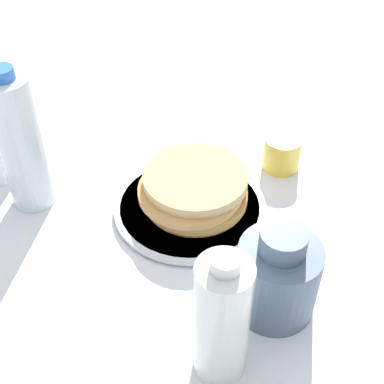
# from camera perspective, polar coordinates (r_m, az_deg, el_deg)

# --- Properties ---
(ground_plane) EXTENTS (4.00, 4.00, 0.00)m
(ground_plane) POSITION_cam_1_polar(r_m,az_deg,el_deg) (0.88, 0.12, -3.17)
(ground_plane) COLOR white
(plate) EXTENTS (0.25, 0.25, 0.01)m
(plate) POSITION_cam_1_polar(r_m,az_deg,el_deg) (0.90, 0.00, -1.57)
(plate) COLOR silver
(plate) RESTS_ON ground_plane
(pancake_stack) EXTENTS (0.18, 0.18, 0.06)m
(pancake_stack) POSITION_cam_1_polar(r_m,az_deg,el_deg) (0.87, 0.28, 0.21)
(pancake_stack) COLOR #C1873C
(pancake_stack) RESTS_ON plate
(juice_glass) EXTENTS (0.07, 0.07, 0.06)m
(juice_glass) POSITION_cam_1_polar(r_m,az_deg,el_deg) (0.98, 9.58, 4.18)
(juice_glass) COLOR yellow
(juice_glass) RESTS_ON ground_plane
(cream_jug) EXTENTS (0.11, 0.11, 0.15)m
(cream_jug) POSITION_cam_1_polar(r_m,az_deg,el_deg) (0.73, 9.10, -8.82)
(cream_jug) COLOR #4C6075
(cream_jug) RESTS_ON ground_plane
(water_bottle_near) EXTENTS (0.07, 0.07, 0.25)m
(water_bottle_near) POSITION_cam_1_polar(r_m,az_deg,el_deg) (0.88, -17.82, 4.94)
(water_bottle_near) COLOR silver
(water_bottle_near) RESTS_ON ground_plane
(water_bottle_far) EXTENTS (0.07, 0.07, 0.21)m
(water_bottle_far) POSITION_cam_1_polar(r_m,az_deg,el_deg) (0.64, 3.20, -13.43)
(water_bottle_far) COLOR silver
(water_bottle_far) RESTS_ON ground_plane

